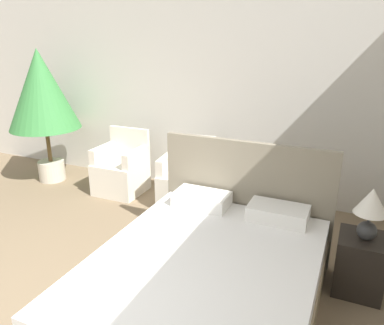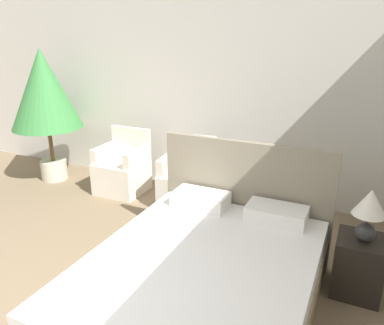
# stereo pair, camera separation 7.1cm
# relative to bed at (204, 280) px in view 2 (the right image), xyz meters

# --- Properties ---
(wall_back) EXTENTS (10.00, 0.06, 2.90)m
(wall_back) POSITION_rel_bed_xyz_m (-1.17, 2.45, 1.15)
(wall_back) COLOR silver
(wall_back) RESTS_ON ground_plane
(bed) EXTENTS (1.74, 2.22, 1.20)m
(bed) POSITION_rel_bed_xyz_m (0.00, 0.00, 0.00)
(bed) COLOR #8C7A5B
(bed) RESTS_ON ground_plane
(armchair_near_window_left) EXTENTS (0.65, 0.63, 0.90)m
(armchair_near_window_left) POSITION_rel_bed_xyz_m (-2.07, 1.81, 0.00)
(armchair_near_window_left) COLOR silver
(armchair_near_window_left) RESTS_ON ground_plane
(armchair_near_window_right) EXTENTS (0.71, 0.69, 0.90)m
(armchair_near_window_right) POSITION_rel_bed_xyz_m (-1.03, 1.81, 0.00)
(armchair_near_window_right) COLOR silver
(armchair_near_window_right) RESTS_ON ground_plane
(potted_palm) EXTENTS (1.04, 1.04, 2.00)m
(potted_palm) POSITION_rel_bed_xyz_m (-3.34, 1.75, 1.08)
(potted_palm) COLOR beige
(potted_palm) RESTS_ON ground_plane
(nightstand) EXTENTS (0.40, 0.42, 0.53)m
(nightstand) POSITION_rel_bed_xyz_m (1.13, 0.81, -0.03)
(nightstand) COLOR black
(nightstand) RESTS_ON ground_plane
(table_lamp) EXTENTS (0.27, 0.27, 0.47)m
(table_lamp) POSITION_rel_bed_xyz_m (1.14, 0.78, 0.53)
(table_lamp) COLOR #333333
(table_lamp) RESTS_ON nightstand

